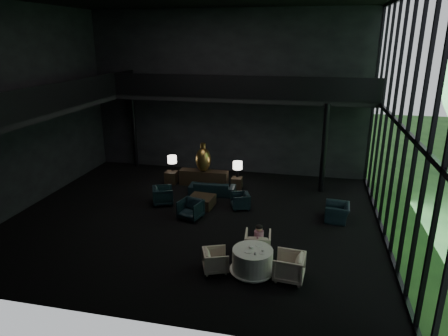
% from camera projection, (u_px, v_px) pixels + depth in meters
% --- Properties ---
extents(floor, '(14.00, 12.00, 0.02)m').
position_uv_depth(floor, '(195.00, 218.00, 15.49)').
color(floor, black).
rests_on(floor, ground).
extents(wall_back, '(14.00, 0.04, 8.00)m').
position_uv_depth(wall_back, '(227.00, 94.00, 19.81)').
color(wall_back, black).
rests_on(wall_back, ground).
extents(wall_front, '(14.00, 0.04, 8.00)m').
position_uv_depth(wall_front, '(112.00, 166.00, 8.67)').
color(wall_front, black).
rests_on(wall_front, ground).
extents(wall_left, '(0.04, 12.00, 8.00)m').
position_uv_depth(wall_left, '(22.00, 109.00, 15.68)').
color(wall_left, black).
rests_on(wall_left, ground).
extents(curtain_wall, '(0.20, 12.00, 8.00)m').
position_uv_depth(curtain_wall, '(400.00, 125.00, 12.81)').
color(curtain_wall, black).
rests_on(curtain_wall, ground).
extents(mezzanine_left, '(2.00, 12.00, 0.25)m').
position_uv_depth(mezzanine_left, '(44.00, 110.00, 15.47)').
color(mezzanine_left, black).
rests_on(mezzanine_left, wall_left).
extents(mezzanine_back, '(12.00, 2.00, 0.25)m').
position_uv_depth(mezzanine_back, '(244.00, 97.00, 18.68)').
color(mezzanine_back, black).
rests_on(mezzanine_back, wall_back).
extents(railing_left, '(0.06, 12.00, 1.00)m').
position_uv_depth(railing_left, '(65.00, 95.00, 15.08)').
color(railing_left, black).
rests_on(railing_left, mezzanine_left).
extents(railing_back, '(12.00, 0.06, 1.00)m').
position_uv_depth(railing_back, '(240.00, 87.00, 17.56)').
color(railing_back, black).
rests_on(railing_back, mezzanine_back).
extents(column_nw, '(0.24, 0.24, 4.00)m').
position_uv_depth(column_nw, '(134.00, 130.00, 21.18)').
color(column_nw, black).
rests_on(column_nw, floor).
extents(column_ne, '(0.24, 0.24, 4.00)m').
position_uv_depth(column_ne, '(324.00, 149.00, 17.59)').
color(column_ne, black).
rests_on(column_ne, floor).
extents(console, '(2.29, 0.52, 0.73)m').
position_uv_depth(console, '(204.00, 178.00, 18.81)').
color(console, black).
rests_on(console, floor).
extents(bronze_urn, '(0.71, 0.71, 1.33)m').
position_uv_depth(bronze_urn, '(203.00, 159.00, 18.49)').
color(bronze_urn, olive).
rests_on(bronze_urn, console).
extents(side_table_left, '(0.52, 0.52, 0.58)m').
position_uv_depth(side_table_left, '(171.00, 177.00, 19.10)').
color(side_table_left, black).
rests_on(side_table_left, floor).
extents(table_lamp_left, '(0.43, 0.43, 0.72)m').
position_uv_depth(table_lamp_left, '(172.00, 160.00, 19.06)').
color(table_lamp_left, black).
rests_on(table_lamp_left, side_table_left).
extents(side_table_right, '(0.48, 0.48, 0.52)m').
position_uv_depth(side_table_right, '(237.00, 183.00, 18.45)').
color(side_table_right, black).
rests_on(side_table_right, floor).
extents(table_lamp_right, '(0.43, 0.43, 0.73)m').
position_uv_depth(table_lamp_right, '(238.00, 166.00, 18.34)').
color(table_lamp_right, black).
rests_on(table_lamp_right, side_table_right).
extents(sofa, '(2.02, 0.68, 0.78)m').
position_uv_depth(sofa, '(212.00, 186.00, 17.71)').
color(sofa, black).
rests_on(sofa, floor).
extents(lounge_armchair_west, '(1.10, 1.13, 0.90)m').
position_uv_depth(lounge_armchair_west, '(163.00, 194.00, 16.65)').
color(lounge_armchair_west, black).
rests_on(lounge_armchair_west, floor).
extents(lounge_armchair_east, '(0.80, 0.83, 0.67)m').
position_uv_depth(lounge_armchair_east, '(240.00, 201.00, 16.24)').
color(lounge_armchair_east, black).
rests_on(lounge_armchair_east, floor).
extents(lounge_armchair_south, '(1.04, 1.00, 0.88)m').
position_uv_depth(lounge_armchair_south, '(191.00, 208.00, 15.32)').
color(lounge_armchair_south, black).
rests_on(lounge_armchair_south, floor).
extents(window_armchair, '(0.68, 0.99, 0.84)m').
position_uv_depth(window_armchair, '(337.00, 210.00, 15.16)').
color(window_armchair, black).
rests_on(window_armchair, floor).
extents(coffee_table, '(1.07, 1.07, 0.44)m').
position_uv_depth(coffee_table, '(201.00, 202.00, 16.47)').
color(coffee_table, black).
rests_on(coffee_table, floor).
extents(dining_table, '(1.36, 1.36, 0.75)m').
position_uv_depth(dining_table, '(252.00, 262.00, 11.81)').
color(dining_table, white).
rests_on(dining_table, floor).
extents(dining_chair_north, '(0.95, 0.90, 0.90)m').
position_uv_depth(dining_chair_north, '(258.00, 241.00, 12.77)').
color(dining_chair_north, silver).
rests_on(dining_chair_north, floor).
extents(dining_chair_east, '(0.96, 1.01, 0.96)m').
position_uv_depth(dining_chair_east, '(289.00, 264.00, 11.44)').
color(dining_chair_east, '#C2AF9D').
rests_on(dining_chair_east, floor).
extents(dining_chair_west, '(0.85, 0.87, 0.70)m').
position_uv_depth(dining_chair_west, '(216.00, 260.00, 11.90)').
color(dining_chair_west, silver).
rests_on(dining_chair_west, floor).
extents(child, '(0.30, 0.30, 0.65)m').
position_uv_depth(child, '(259.00, 234.00, 12.56)').
color(child, pink).
rests_on(child, dining_chair_north).
extents(plate_a, '(0.31, 0.31, 0.02)m').
position_uv_depth(plate_a, '(248.00, 251.00, 11.57)').
color(plate_a, white).
rests_on(plate_a, dining_table).
extents(plate_b, '(0.23, 0.23, 0.01)m').
position_uv_depth(plate_b, '(259.00, 245.00, 11.91)').
color(plate_b, white).
rests_on(plate_b, dining_table).
extents(saucer, '(0.19, 0.19, 0.01)m').
position_uv_depth(saucer, '(262.00, 253.00, 11.48)').
color(saucer, white).
rests_on(saucer, dining_table).
extents(coffee_cup, '(0.08, 0.08, 0.06)m').
position_uv_depth(coffee_cup, '(263.00, 250.00, 11.57)').
color(coffee_cup, white).
rests_on(coffee_cup, saucer).
extents(cereal_bowl, '(0.16, 0.16, 0.08)m').
position_uv_depth(cereal_bowl, '(251.00, 247.00, 11.77)').
color(cereal_bowl, white).
rests_on(cereal_bowl, dining_table).
extents(cream_pot, '(0.07, 0.07, 0.07)m').
position_uv_depth(cream_pot, '(255.00, 254.00, 11.40)').
color(cream_pot, '#99999E').
rests_on(cream_pot, dining_table).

